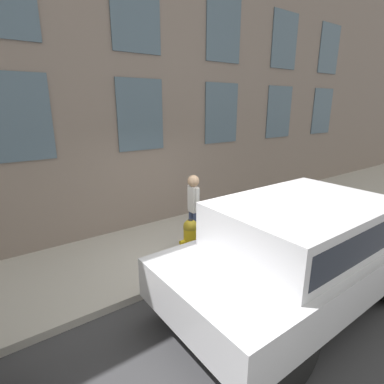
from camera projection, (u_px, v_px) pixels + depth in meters
ground_plane at (210, 272)px, 5.60m from camera, size 80.00×80.00×0.00m
sidewalk at (173, 245)px, 6.57m from camera, size 2.56×60.00×0.13m
building_facade at (135, 64)px, 6.61m from camera, size 0.33×40.00×7.77m
fire_hydrant at (191, 240)px, 5.63m from camera, size 0.35×0.46×0.85m
person at (193, 203)px, 6.23m from camera, size 0.37×0.24×1.52m
parked_truck_silver_near at (298, 245)px, 4.55m from camera, size 2.07×4.24×1.65m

